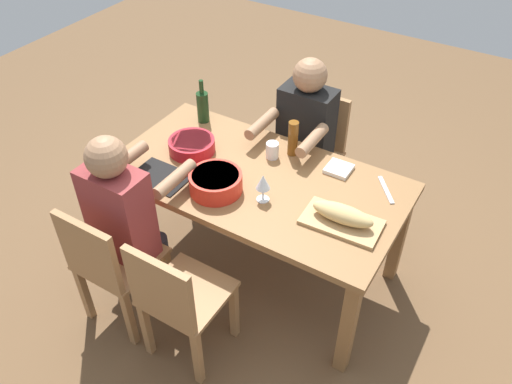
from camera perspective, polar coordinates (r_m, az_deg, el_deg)
ground_plane at (r=3.44m, az=-0.00°, el=-8.02°), size 8.00×8.00×0.00m
dining_table at (r=2.98m, az=-0.00°, el=0.31°), size 1.67×0.88×0.74m
chair_near_left at (r=2.91m, az=-15.86°, el=-7.45°), size 0.40×0.40×0.85m
diner_near_left at (r=2.84m, az=-14.11°, el=-2.27°), size 0.41×0.53×1.20m
chair_far_center at (r=3.62m, az=6.31°, el=4.91°), size 0.40×0.40×0.85m
diner_far_center at (r=3.36m, az=5.17°, el=6.35°), size 0.41×0.53×1.20m
chair_near_center at (r=2.68m, az=-8.69°, el=-11.47°), size 0.40×0.40×0.85m
serving_bowl_fruit at (r=3.12m, az=-7.07°, el=5.18°), size 0.28×0.28×0.08m
serving_bowl_pasta at (r=2.81m, az=-4.45°, el=1.17°), size 0.29×0.29×0.11m
cutting_board at (r=2.67m, az=9.37°, el=-3.27°), size 0.41×0.24×0.02m
bread_loaf at (r=2.63m, az=9.50°, el=-2.40°), size 0.33×0.13×0.09m
wine_bottle at (r=3.36m, az=-5.87°, el=9.36°), size 0.08×0.08×0.29m
beer_bottle at (r=3.05m, az=4.08°, el=5.90°), size 0.06×0.06×0.22m
wine_glass at (r=2.70m, az=0.78°, el=1.00°), size 0.08×0.08×0.17m
placemat_near_left at (r=2.97m, az=-10.43°, el=1.68°), size 0.32×0.23×0.01m
cup_far_center at (r=3.05m, az=1.80°, el=4.60°), size 0.07×0.07×0.10m
carving_knife at (r=2.92m, az=14.07°, el=0.24°), size 0.16×0.20×0.01m
napkin_stack at (r=3.00m, az=9.08°, el=2.53°), size 0.14×0.14×0.02m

